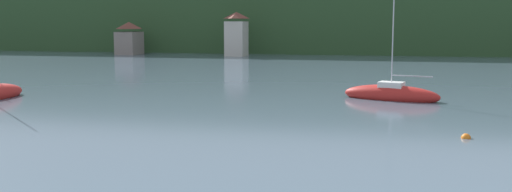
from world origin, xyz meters
TOP-DOWN VIEW (x-y plane):
  - wooded_hillside at (-21.06, 153.12)m, footprint 352.00×50.40m
  - shore_building_west at (-39.44, 118.56)m, footprint 3.65×5.07m
  - shore_building_westcentral at (-19.72, 118.23)m, footprint 3.30×4.38m
  - sailboat_far_8 at (5.51, 68.79)m, footprint 7.43×3.83m
  - mooring_buoy_mid at (9.10, 55.17)m, footprint 0.48×0.48m

SIDE VIEW (x-z plane):
  - mooring_buoy_mid at x=9.10m, z-range -0.24..0.24m
  - sailboat_far_8 at x=5.51m, z-range -4.65..5.44m
  - shore_building_west at x=-39.44m, z-range -0.08..5.61m
  - shore_building_westcentral at x=-19.72m, z-range -0.11..7.24m
  - wooded_hillside at x=-21.06m, z-range -10.21..21.96m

